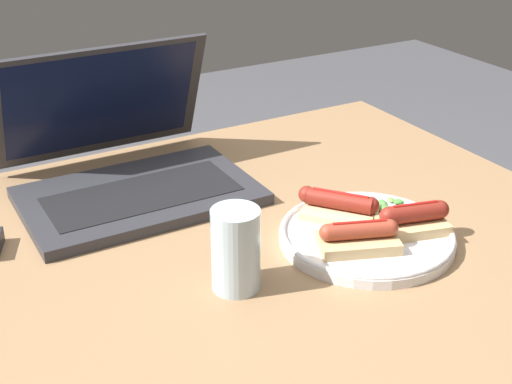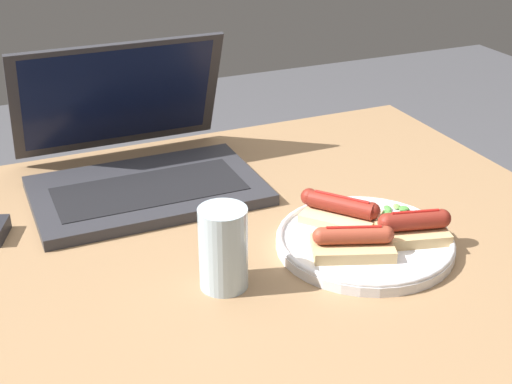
% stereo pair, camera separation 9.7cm
% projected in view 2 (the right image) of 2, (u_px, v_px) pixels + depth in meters
% --- Properties ---
extents(desk, '(1.08, 0.88, 0.73)m').
position_uv_depth(desk, '(240.00, 298.00, 1.04)').
color(desk, '#93704C').
rests_on(desk, ground_plane).
extents(laptop, '(0.37, 0.32, 0.23)m').
position_uv_depth(laptop, '(139.00, 162.00, 1.18)').
color(laptop, '#2D2D33').
rests_on(laptop, desk).
extents(plate, '(0.25, 0.25, 0.02)m').
position_uv_depth(plate, '(365.00, 241.00, 1.01)').
color(plate, silver).
rests_on(plate, desk).
extents(sausage_toast_left, '(0.13, 0.13, 0.04)m').
position_uv_depth(sausage_toast_left, '(340.00, 209.00, 1.05)').
color(sausage_toast_left, '#D6B784').
rests_on(sausage_toast_left, plate).
extents(sausage_toast_middle, '(0.12, 0.10, 0.04)m').
position_uv_depth(sausage_toast_middle, '(353.00, 243.00, 0.97)').
color(sausage_toast_middle, tan).
rests_on(sausage_toast_middle, plate).
extents(sausage_toast_right, '(0.11, 0.08, 0.05)m').
position_uv_depth(sausage_toast_right, '(414.00, 227.00, 1.00)').
color(sausage_toast_right, tan).
rests_on(sausage_toast_right, plate).
extents(salad_pile, '(0.07, 0.05, 0.01)m').
position_uv_depth(salad_pile, '(393.00, 212.00, 1.07)').
color(salad_pile, '#4C8E3D').
rests_on(salad_pile, plate).
extents(drinking_glass, '(0.06, 0.06, 0.11)m').
position_uv_depth(drinking_glass, '(223.00, 248.00, 0.90)').
color(drinking_glass, silver).
rests_on(drinking_glass, desk).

